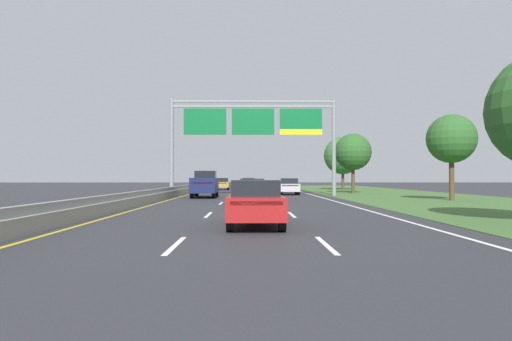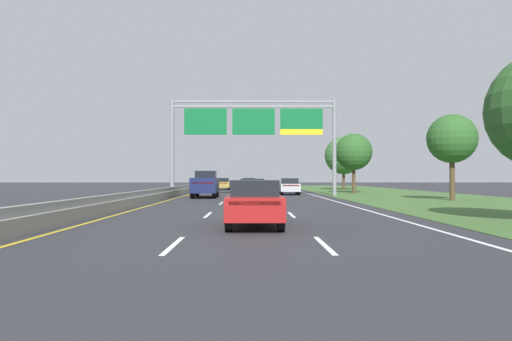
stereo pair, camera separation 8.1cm
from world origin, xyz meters
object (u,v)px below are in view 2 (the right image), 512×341
Objects in this scene: overhead_sign_gantry at (254,126)px; roadside_tree_far at (354,152)px; roadside_tree_distant at (344,156)px; roadside_tree_mid at (452,139)px; car_darkgreen_centre_lane_sedan at (249,184)px; car_silver_right_lane_sedan at (289,186)px; car_gold_left_lane_sedan at (223,184)px; car_black_centre_lane_sedan at (252,190)px; car_red_centre_lane_sedan at (254,202)px; pickup_truck_navy at (205,184)px.

roadside_tree_far is at bearing 30.20° from overhead_sign_gantry.
roadside_tree_distant is (12.15, 19.43, -1.70)m from overhead_sign_gantry.
roadside_tree_distant reaches higher than roadside_tree_mid.
roadside_tree_mid is at bearing -76.28° from roadside_tree_far.
roadside_tree_far reaches higher than car_darkgreen_centre_lane_sedan.
car_gold_left_lane_sedan is (-7.42, 17.02, 0.00)m from car_silver_right_lane_sedan.
car_darkgreen_centre_lane_sedan is 0.63× the size of roadside_tree_distant.
car_darkgreen_centre_lane_sedan is at bearing 128.45° from roadside_tree_far.
car_black_centre_lane_sedan is 0.72× the size of roadside_tree_mid.
car_darkgreen_centre_lane_sedan is 0.72× the size of roadside_tree_far.
car_gold_left_lane_sedan is (-3.95, 19.60, -5.45)m from overhead_sign_gantry.
car_black_centre_lane_sedan is at bearing -90.98° from overhead_sign_gantry.
car_gold_left_lane_sedan is (-3.82, 45.21, 0.00)m from car_red_centre_lane_sedan.
overhead_sign_gantry reaches higher than pickup_truck_navy.
car_silver_right_lane_sedan is 0.63× the size of roadside_tree_distant.
pickup_truck_navy is 0.87× the size of roadside_tree_far.
car_silver_right_lane_sedan and car_gold_left_lane_sedan have the same top height.
car_darkgreen_centre_lane_sedan is at bearing 177.93° from roadside_tree_distant.
pickup_truck_navy is 1.23× the size of car_gold_left_lane_sedan.
roadside_tree_distant reaches higher than pickup_truck_navy.
overhead_sign_gantry is 12.27m from roadside_tree_far.
pickup_truck_navy is 1.23× the size of car_red_centre_lane_sedan.
car_black_centre_lane_sedan and car_silver_right_lane_sedan have the same top height.
car_black_centre_lane_sedan is at bearing -123.04° from roadside_tree_far.
roadside_tree_mid reaches higher than car_darkgreen_centre_lane_sedan.
overhead_sign_gantry is at bearing -0.43° from car_red_centre_lane_sedan.
roadside_tree_distant is (-1.95, 28.25, 0.18)m from roadside_tree_mid.
roadside_tree_distant reaches higher than car_silver_right_lane_sedan.
car_black_centre_lane_sedan is 1.00× the size of car_silver_right_lane_sedan.
car_silver_right_lane_sedan is 0.72× the size of roadside_tree_mid.
car_gold_left_lane_sedan is 20.06m from roadside_tree_far.
pickup_truck_navy is 22.48m from car_red_centre_lane_sedan.
overhead_sign_gantry is 2.77× the size of pickup_truck_navy.
pickup_truck_navy is (-4.00, -3.46, -5.19)m from overhead_sign_gantry.
overhead_sign_gantry is 3.38× the size of car_darkgreen_centre_lane_sedan.
pickup_truck_navy is 19.18m from roadside_tree_mid.
roadside_tree_far is 13.44m from roadside_tree_distant.
pickup_truck_navy is at bearing 130.44° from car_silver_right_lane_sedan.
pickup_truck_navy is at bearing -139.13° from overhead_sign_gantry.
pickup_truck_navy is 23.07m from car_gold_left_lane_sedan.
roadside_tree_far is at bearing -57.51° from pickup_truck_navy.
car_red_centre_lane_sedan is at bearing 174.17° from car_silver_right_lane_sedan.
car_darkgreen_centre_lane_sedan is 32.39m from roadside_tree_mid.
car_black_centre_lane_sedan is at bearing -173.73° from car_gold_left_lane_sedan.
car_red_centre_lane_sedan and car_black_centre_lane_sedan have the same top height.
overhead_sign_gantry reaches higher than car_silver_right_lane_sedan.
pickup_truck_navy reaches higher than car_silver_right_lane_sedan.
pickup_truck_navy is at bearing -125.22° from roadside_tree_distant.
car_gold_left_lane_sedan is at bearing 136.87° from roadside_tree_far.
roadside_tree_distant reaches higher than car_darkgreen_centre_lane_sedan.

